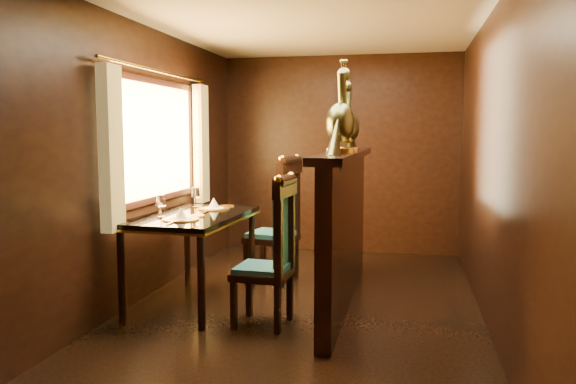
# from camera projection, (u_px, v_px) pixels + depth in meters

# --- Properties ---
(ground) EXTENTS (5.00, 5.00, 0.00)m
(ground) POSITION_uv_depth(u_px,v_px,m) (303.00, 309.00, 4.87)
(ground) COLOR black
(ground) RESTS_ON ground
(room_shell) EXTENTS (3.04, 5.04, 2.52)m
(room_shell) POSITION_uv_depth(u_px,v_px,m) (294.00, 126.00, 4.74)
(room_shell) COLOR black
(room_shell) RESTS_ON ground
(partition) EXTENTS (0.26, 2.70, 1.36)m
(partition) POSITION_uv_depth(u_px,v_px,m) (344.00, 224.00, 5.02)
(partition) COLOR black
(partition) RESTS_ON ground
(dining_table) EXTENTS (0.89, 1.40, 1.01)m
(dining_table) POSITION_uv_depth(u_px,v_px,m) (192.00, 222.00, 4.96)
(dining_table) COLOR black
(dining_table) RESTS_ON ground
(chair_left) EXTENTS (0.46, 0.49, 1.21)m
(chair_left) POSITION_uv_depth(u_px,v_px,m) (276.00, 247.00, 4.40)
(chair_left) COLOR black
(chair_left) RESTS_ON ground
(chair_right) EXTENTS (0.55, 0.57, 1.31)m
(chair_right) POSITION_uv_depth(u_px,v_px,m) (282.00, 216.00, 5.68)
(chair_right) COLOR black
(chair_right) RESTS_ON ground
(peacock_left) EXTENTS (0.24, 0.65, 0.78)m
(peacock_left) POSITION_uv_depth(u_px,v_px,m) (341.00, 105.00, 4.52)
(peacock_left) COLOR #184A2E
(peacock_left) RESTS_ON partition
(peacock_right) EXTENTS (0.21, 0.57, 0.67)m
(peacock_right) POSITION_uv_depth(u_px,v_px,m) (348.00, 114.00, 5.10)
(peacock_right) COLOR #184A2E
(peacock_right) RESTS_ON partition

